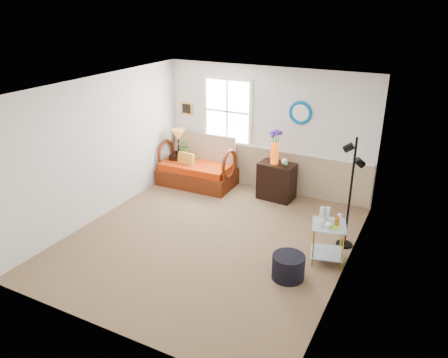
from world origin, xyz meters
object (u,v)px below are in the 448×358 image
at_px(floor_lamp, 350,194).
at_px(loveseat, 197,162).
at_px(lamp_stand, 179,167).
at_px(ottoman, 288,267).
at_px(side_table, 328,243).
at_px(cabinet, 277,181).

bearing_deg(floor_lamp, loveseat, 153.29).
bearing_deg(lamp_stand, floor_lamp, -16.37).
distance_m(lamp_stand, ottoman, 4.27).
xyz_separation_m(lamp_stand, floor_lamp, (4.00, -1.18, 0.63)).
distance_m(lamp_stand, floor_lamp, 4.22).
bearing_deg(ottoman, side_table, 61.45).
xyz_separation_m(side_table, ottoman, (-0.38, -0.71, -0.13)).
height_order(loveseat, lamp_stand, loveseat).
xyz_separation_m(cabinet, ottoman, (1.15, -2.53, -0.20)).
bearing_deg(side_table, cabinet, 130.17).
xyz_separation_m(cabinet, side_table, (1.54, -1.82, -0.06)).
xyz_separation_m(loveseat, floor_lamp, (3.50, -1.12, 0.41)).
height_order(loveseat, cabinet, loveseat).
relative_size(floor_lamp, ottoman, 3.91).
height_order(lamp_stand, cabinet, cabinet).
distance_m(cabinet, floor_lamp, 2.16).
bearing_deg(floor_lamp, side_table, -113.02).
distance_m(side_table, ottoman, 0.81).
relative_size(loveseat, floor_lamp, 0.86).
relative_size(lamp_stand, cabinet, 0.81).
relative_size(cabinet, floor_lamp, 0.40).
distance_m(lamp_stand, cabinet, 2.32).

